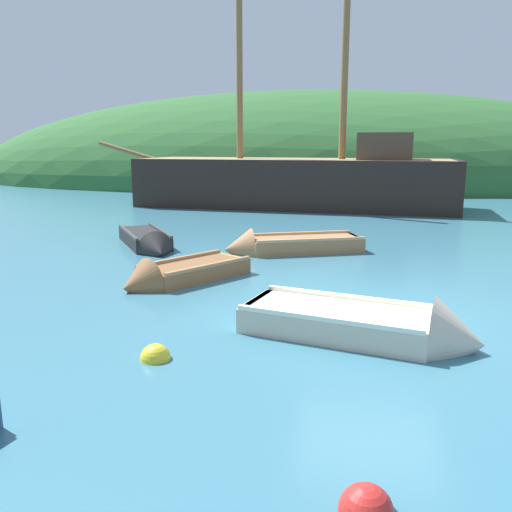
# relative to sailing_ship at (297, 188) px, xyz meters

# --- Properties ---
(ground_plane) EXTENTS (120.00, 120.00, 0.00)m
(ground_plane) POSITION_rel_sailing_ship_xyz_m (2.99, -14.97, -0.85)
(ground_plane) COLOR teal
(shore_hill) EXTENTS (52.31, 22.73, 13.05)m
(shore_hill) POSITION_rel_sailing_ship_xyz_m (-1.35, 16.03, -0.85)
(shore_hill) COLOR #2D602D
(shore_hill) RESTS_ON ground
(sailing_ship) EXTENTS (16.73, 4.87, 13.15)m
(sailing_ship) POSITION_rel_sailing_ship_xyz_m (0.00, 0.00, 0.00)
(sailing_ship) COLOR black
(sailing_ship) RESTS_ON ground
(rowboat_near_dock) EXTENTS (3.80, 2.40, 1.08)m
(rowboat_near_dock) POSITION_rel_sailing_ship_xyz_m (0.81, -10.10, -0.72)
(rowboat_near_dock) COLOR #9E7047
(rowboat_near_dock) RESTS_ON ground
(rowboat_outer_left) EXTENTS (2.67, 3.30, 0.94)m
(rowboat_outer_left) POSITION_rel_sailing_ship_xyz_m (-2.97, -10.20, -0.73)
(rowboat_outer_left) COLOR black
(rowboat_outer_left) RESTS_ON ground
(rowboat_center) EXTENTS (2.49, 2.99, 1.02)m
(rowboat_center) POSITION_rel_sailing_ship_xyz_m (-0.98, -13.58, -0.74)
(rowboat_center) COLOR brown
(rowboat_center) RESTS_ON ground
(rowboat_far) EXTENTS (3.66, 2.02, 1.22)m
(rowboat_far) POSITION_rel_sailing_ship_xyz_m (2.98, -16.16, -0.72)
(rowboat_far) COLOR beige
(rowboat_far) RESTS_ON ground
(buoy_yellow) EXTENTS (0.41, 0.41, 0.41)m
(buoy_yellow) POSITION_rel_sailing_ship_xyz_m (0.06, -17.47, -0.85)
(buoy_yellow) COLOR yellow
(buoy_yellow) RESTS_ON ground
(buoy_red) EXTENTS (0.44, 0.44, 0.44)m
(buoy_red) POSITION_rel_sailing_ship_xyz_m (2.79, -20.02, -0.85)
(buoy_red) COLOR red
(buoy_red) RESTS_ON ground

